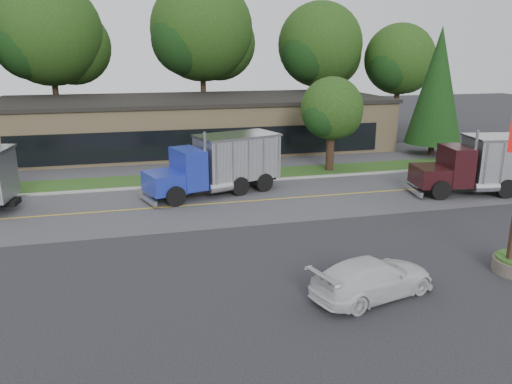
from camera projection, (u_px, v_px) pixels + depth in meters
ground at (233, 273)px, 18.75m from camera, size 140.00×140.00×0.00m
road at (200, 205)px, 27.15m from camera, size 60.00×8.00×0.02m
center_line at (200, 205)px, 27.15m from camera, size 60.00×0.12×0.01m
curb at (190, 186)px, 31.07m from camera, size 60.00×0.30×0.12m
grass_verge at (187, 179)px, 32.74m from camera, size 60.00×3.40×0.03m
far_parking at (179, 163)px, 37.41m from camera, size 60.00×7.00×0.02m
strip_mall at (195, 124)px, 42.94m from camera, size 32.00×12.00×4.00m
tree_far_b at (52, 38)px, 45.76m from camera, size 10.13×9.53×14.45m
tree_far_c at (203, 35)px, 48.96m from camera, size 10.59×9.96×15.10m
tree_far_d at (321, 49)px, 51.20m from camera, size 9.13×8.59×13.02m
tree_far_e at (400, 63)px, 51.57m from camera, size 7.65×7.20×10.91m
evergreen_right at (437, 86)px, 38.78m from camera, size 4.39×4.39×9.97m
tree_verge at (332, 111)px, 34.06m from camera, size 4.53×4.26×6.46m
dump_truck_blue at (221, 163)px, 29.06m from camera, size 8.31×4.78×3.36m
dump_truck_maroon at (488, 163)px, 28.96m from camera, size 7.95×3.76×3.36m
rally_car at (373, 278)px, 16.89m from camera, size 4.91×3.02×1.33m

